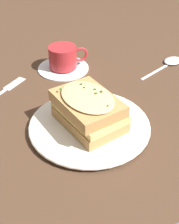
% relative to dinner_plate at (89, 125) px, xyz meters
% --- Properties ---
extents(ground_plane, '(2.40, 2.40, 0.00)m').
position_rel_dinner_plate_xyz_m(ground_plane, '(0.01, 0.03, -0.01)').
color(ground_plane, '#473021').
extents(dinner_plate, '(0.27, 0.27, 0.01)m').
position_rel_dinner_plate_xyz_m(dinner_plate, '(0.00, 0.00, 0.00)').
color(dinner_plate, silver).
rests_on(dinner_plate, ground_plane).
extents(sandwich, '(0.13, 0.16, 0.08)m').
position_rel_dinner_plate_xyz_m(sandwich, '(-0.00, 0.00, 0.04)').
color(sandwich, '#B2844C').
rests_on(sandwich, dinner_plate).
extents(teacup_with_saucer, '(0.15, 0.15, 0.07)m').
position_rel_dinner_plate_xyz_m(teacup_with_saucer, '(0.06, 0.27, 0.02)').
color(teacup_with_saucer, white).
rests_on(teacup_with_saucer, ground_plane).
extents(fork, '(0.16, 0.11, 0.00)m').
position_rel_dinner_plate_xyz_m(fork, '(-0.12, 0.24, -0.01)').
color(fork, silver).
rests_on(fork, ground_plane).
extents(spoon, '(0.18, 0.07, 0.01)m').
position_rel_dinner_plate_xyz_m(spoon, '(0.36, 0.15, -0.00)').
color(spoon, silver).
rests_on(spoon, ground_plane).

